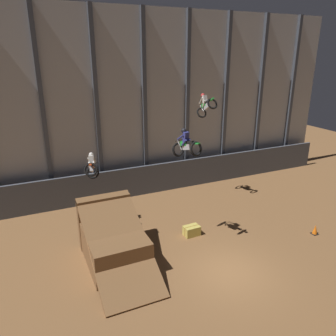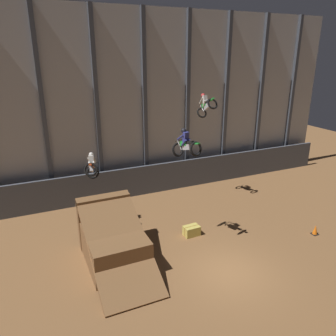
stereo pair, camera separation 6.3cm
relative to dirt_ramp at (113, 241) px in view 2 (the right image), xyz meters
name	(u,v)px [view 2 (the right image)]	position (x,y,z in m)	size (l,w,h in m)	color
ground_plane	(229,272)	(4.70, -3.36, -1.00)	(60.00, 60.00, 0.00)	brown
arena_back_wall	(144,105)	(4.70, 7.88, 5.40)	(32.00, 0.40, 12.80)	#ADB2B7
lower_barrier	(150,179)	(4.70, 6.98, 0.09)	(31.36, 0.20, 2.18)	#474C56
dirt_ramp	(113,241)	(0.00, 0.00, 0.00)	(2.78, 5.63, 2.96)	brown
rider_bike_left_air	(92,167)	(-0.13, 3.37, 2.88)	(1.14, 1.81, 1.67)	black
rider_bike_center_air	(186,145)	(4.00, -0.04, 4.54)	(1.10, 1.77, 1.60)	black
rider_bike_right_air	(206,105)	(7.73, 4.42, 5.69)	(0.82, 1.72, 1.68)	black
traffic_cone_near_ramp	(315,230)	(11.20, -2.46, -0.72)	(0.36, 0.36, 0.58)	black
hay_bale_trackside	(192,231)	(4.67, 0.38, -0.72)	(0.92, 0.63, 0.57)	#CCB751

